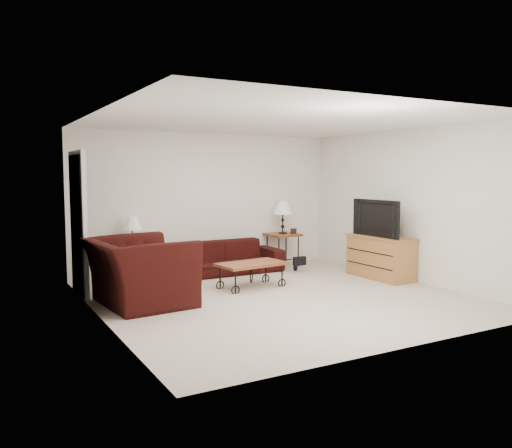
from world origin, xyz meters
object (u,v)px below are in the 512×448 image
Objects in this scene: side_table_right at (283,250)px; tv_stand at (381,257)px; lamp_right at (283,217)px; armchair at (139,272)px; television at (381,218)px; backpack at (295,258)px; sofa at (227,257)px; lamp_left at (132,233)px; coffee_table at (251,275)px; side_table_left at (133,265)px.

side_table_right is 2.01m from tv_stand.
lamp_right is 0.52× the size of tv_stand.
armchair is (-3.30, -1.63, 0.14)m from side_table_right.
armchair reaches higher than side_table_right.
tv_stand is 0.67m from television.
armchair is at bearing -153.70° from lamp_right.
side_table_right is 0.61m from backpack.
sofa is at bearing -128.88° from television.
lamp_left is (-2.92, 0.00, 0.49)m from side_table_right.
lamp_right is at bearing -156.88° from television.
lamp_left reaches higher than backpack.
lamp_left is at bearing 135.70° from coffee_table.
armchair is 2.79× the size of backpack.
backpack reaches higher than coffee_table.
tv_stand is at bearing -38.61° from sofa.
backpack is (3.20, 1.03, -0.20)m from armchair.
sofa is at bearing -59.74° from armchair.
side_table_right is 0.58× the size of television.
coffee_table is at bearing -135.77° from lamp_right.
tv_stand is at bearing -26.29° from lamp_left.
lamp_right is at bearing 8.03° from sofa.
armchair is (-1.83, -0.20, 0.25)m from coffee_table.
side_table_right is at bearing 44.23° from coffee_table.
side_table_left is 2.04m from coffee_table.
sofa is 1.42× the size of armchair.
side_table_right is 3.68m from armchair.
backpack is at bearing -11.97° from side_table_left.
lamp_right is 0.58× the size of television.
backpack is at bearing 31.17° from coffee_table.
lamp_right is (2.92, -0.00, 0.14)m from lamp_left.
lamp_left reaches higher than coffee_table.
tv_stand is (2.08, -1.66, 0.07)m from sofa.
lamp_left is 2.13m from coffee_table.
coffee_table is (-1.46, -1.43, -0.12)m from side_table_right.
armchair is at bearing 177.02° from tv_stand.
tv_stand is (3.73, -1.84, -0.44)m from lamp_left.
coffee_table is (1.46, -1.43, -0.07)m from side_table_left.
side_table_left reaches higher than coffee_table.
lamp_left is 0.85× the size of lamp_right.
coffee_table is 2.10× the size of backpack.
sofa is at bearing -176.86° from backpack.
coffee_table is at bearing -89.02° from armchair.
backpack is at bearing 126.05° from tv_stand.
side_table_left is 3.00m from lamp_right.
armchair reaches higher than backpack.
side_table_right is 2.05m from coffee_table.
backpack is (-0.10, -0.60, -0.06)m from side_table_right.
side_table_right is at bearing 103.39° from backpack.
lamp_left is at bearing -18.28° from armchair.
side_table_left is at bearing 0.00° from lamp_left.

